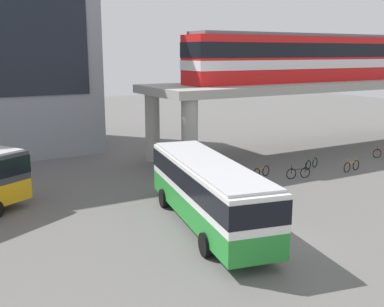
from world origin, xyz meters
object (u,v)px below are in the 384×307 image
at_px(bicycle_orange, 352,166).
at_px(bicycle_brown, 261,172).
at_px(bicycle_black, 298,173).
at_px(bicycle_green, 312,164).
at_px(bicycle_red, 383,153).
at_px(train, 307,57).
at_px(bus_main, 208,187).

height_order(bicycle_orange, bicycle_brown, same).
bearing_deg(bicycle_black, bicycle_brown, 144.15).
relative_size(bicycle_orange, bicycle_brown, 1.03).
height_order(bicycle_green, bicycle_orange, same).
bearing_deg(bicycle_brown, bicycle_red, -0.06).
relative_size(train, bicycle_orange, 12.44).
relative_size(train, bus_main, 1.96).
height_order(train, bicycle_green, train).
bearing_deg(bicycle_orange, train, 74.24).
bearing_deg(bus_main, bicycle_green, 26.00).
xyz_separation_m(train, bicycle_black, (-6.59, -6.68, -7.44)).
height_order(bus_main, bicycle_orange, bus_main).
distance_m(train, bicycle_orange, 10.46).
height_order(bicycle_black, bicycle_red, same).
bearing_deg(bicycle_orange, bicycle_green, 134.68).
xyz_separation_m(bicycle_red, bicycle_brown, (-12.16, 0.01, 0.00)).
distance_m(bicycle_orange, bicycle_black, 4.61).
bearing_deg(bicycle_red, bicycle_orange, -162.04).
distance_m(train, bicycle_green, 9.85).
relative_size(bicycle_black, bicycle_brown, 1.02).
bearing_deg(bicycle_red, bicycle_black, -172.10).
distance_m(bus_main, bicycle_red, 21.01).
relative_size(bus_main, bicycle_black, 6.41).
xyz_separation_m(bicycle_orange, bicycle_red, (5.59, 1.81, 0.00)).
height_order(bicycle_orange, bicycle_black, same).
xyz_separation_m(bus_main, bicycle_red, (20.07, 5.99, -1.63)).
distance_m(bicycle_green, bicycle_black, 3.09).
relative_size(bicycle_red, bicycle_brown, 0.97).
bearing_deg(bicycle_green, train, 52.66).
height_order(train, bicycle_red, train).
height_order(bicycle_black, bicycle_brown, same).
distance_m(bicycle_orange, bicycle_red, 5.88).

